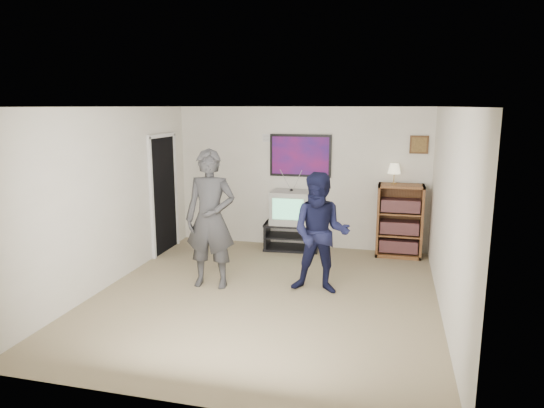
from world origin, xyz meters
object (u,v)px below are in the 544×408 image
at_px(person_tall, 211,219).
at_px(person_short, 320,233).
at_px(bookshelf, 400,221).
at_px(media_stand, 292,236).
at_px(crt_television, 291,207).

bearing_deg(person_tall, person_short, 1.38).
xyz_separation_m(bookshelf, person_tall, (-2.58, -2.07, 0.36)).
height_order(media_stand, bookshelf, bookshelf).
relative_size(media_stand, crt_television, 1.45).
bearing_deg(person_tall, crt_television, 66.49).
bearing_deg(bookshelf, media_stand, -178.44).
relative_size(bookshelf, person_tall, 0.63).
xyz_separation_m(bookshelf, person_short, (-1.06, -1.94, 0.21)).
height_order(media_stand, person_tall, person_tall).
relative_size(crt_television, bookshelf, 0.55).
height_order(crt_television, person_short, person_short).
relative_size(media_stand, bookshelf, 0.81).
height_order(bookshelf, person_short, person_short).
height_order(crt_television, person_tall, person_tall).
bearing_deg(bookshelf, person_tall, -141.20).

